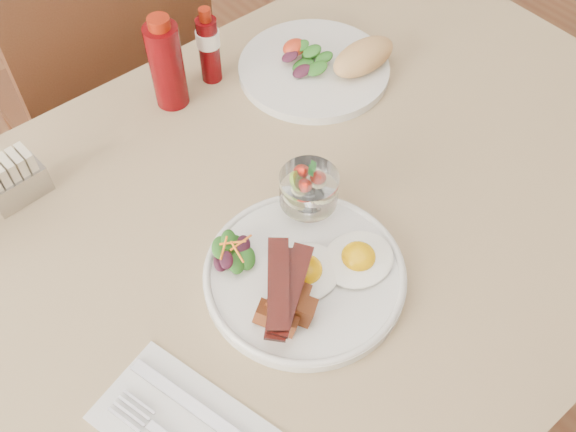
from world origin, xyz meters
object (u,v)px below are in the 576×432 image
at_px(table, 303,243).
at_px(hot_sauce_bottle, 209,46).
at_px(second_plate, 325,65).
at_px(chair_far, 112,93).
at_px(main_plate, 305,275).
at_px(ketchup_bottle, 167,64).
at_px(fruit_cup, 309,189).
at_px(sugar_caddy, 15,180).

bearing_deg(table, hot_sauce_bottle, 78.33).
bearing_deg(second_plate, chair_far, 117.24).
bearing_deg(hot_sauce_bottle, second_plate, -35.81).
xyz_separation_m(main_plate, second_plate, (0.31, 0.31, 0.01)).
height_order(table, ketchup_bottle, ketchup_bottle).
distance_m(chair_far, second_plate, 0.56).
distance_m(chair_far, fruit_cup, 0.74).
xyz_separation_m(main_plate, sugar_caddy, (-0.23, 0.39, 0.03)).
bearing_deg(main_plate, sugar_caddy, 121.09).
bearing_deg(second_plate, ketchup_bottle, 155.71).
bearing_deg(chair_far, sugar_caddy, -130.48).
relative_size(table, chair_far, 1.43).
distance_m(second_plate, sugar_caddy, 0.55).
height_order(second_plate, ketchup_bottle, ketchup_bottle).
bearing_deg(ketchup_bottle, chair_far, 86.90).
xyz_separation_m(second_plate, sugar_caddy, (-0.55, 0.08, 0.02)).
bearing_deg(main_plate, second_plate, 44.58).
xyz_separation_m(table, sugar_caddy, (-0.31, 0.30, 0.12)).
distance_m(ketchup_bottle, sugar_caddy, 0.30).
xyz_separation_m(chair_far, main_plate, (-0.08, -0.76, 0.24)).
distance_m(fruit_cup, hot_sauce_bottle, 0.35).
bearing_deg(sugar_caddy, chair_far, 45.90).
height_order(table, sugar_caddy, sugar_caddy).
bearing_deg(main_plate, ketchup_bottle, 81.86).
relative_size(ketchup_bottle, sugar_caddy, 1.88).
distance_m(table, second_plate, 0.33).
xyz_separation_m(table, hot_sauce_bottle, (0.07, 0.33, 0.16)).
bearing_deg(fruit_cup, ketchup_bottle, 92.48).
bearing_deg(ketchup_bottle, sugar_caddy, -174.36).
relative_size(second_plate, hot_sauce_bottle, 1.89).
height_order(fruit_cup, second_plate, fruit_cup).
height_order(fruit_cup, sugar_caddy, fruit_cup).
height_order(second_plate, sugar_caddy, sugar_caddy).
bearing_deg(hot_sauce_bottle, sugar_caddy, -174.87).
relative_size(second_plate, ketchup_bottle, 1.61).
bearing_deg(ketchup_bottle, table, -86.79).
bearing_deg(table, second_plate, 42.52).
bearing_deg(ketchup_bottle, second_plate, -24.29).
distance_m(main_plate, ketchup_bottle, 0.43).
xyz_separation_m(table, chair_far, (0.00, 0.66, -0.14)).
height_order(chair_far, second_plate, chair_far).
height_order(second_plate, hot_sauce_bottle, hot_sauce_bottle).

